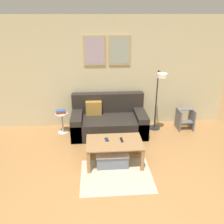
{
  "coord_description": "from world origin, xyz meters",
  "views": [
    {
      "loc": [
        -0.34,
        -2.34,
        2.58
      ],
      "look_at": [
        -0.03,
        1.76,
        0.85
      ],
      "focal_mm": 38.0,
      "sensor_mm": 36.0,
      "label": 1
    }
  ],
  "objects_px": {
    "coffee_table": "(114,145)",
    "book_stack": "(61,112)",
    "couch": "(108,121)",
    "cell_phone": "(107,140)",
    "step_stool": "(185,118)",
    "remote_control": "(122,140)",
    "storage_bin": "(112,158)",
    "side_table": "(62,121)",
    "floor_lamp": "(159,92)"
  },
  "relations": [
    {
      "from": "floor_lamp",
      "to": "storage_bin",
      "type": "bearing_deg",
      "value": -133.43
    },
    {
      "from": "storage_bin",
      "to": "book_stack",
      "type": "relative_size",
      "value": 2.54
    },
    {
      "from": "floor_lamp",
      "to": "step_stool",
      "type": "distance_m",
      "value": 1.02
    },
    {
      "from": "side_table",
      "to": "book_stack",
      "type": "relative_size",
      "value": 2.07
    },
    {
      "from": "couch",
      "to": "step_stool",
      "type": "distance_m",
      "value": 1.82
    },
    {
      "from": "coffee_table",
      "to": "book_stack",
      "type": "distance_m",
      "value": 1.7
    },
    {
      "from": "step_stool",
      "to": "book_stack",
      "type": "bearing_deg",
      "value": 179.67
    },
    {
      "from": "book_stack",
      "to": "cell_phone",
      "type": "distance_m",
      "value": 1.55
    },
    {
      "from": "coffee_table",
      "to": "cell_phone",
      "type": "height_order",
      "value": "cell_phone"
    },
    {
      "from": "floor_lamp",
      "to": "remote_control",
      "type": "xyz_separation_m",
      "value": [
        -0.95,
        -1.11,
        -0.53
      ]
    },
    {
      "from": "storage_bin",
      "to": "side_table",
      "type": "height_order",
      "value": "side_table"
    },
    {
      "from": "book_stack",
      "to": "remote_control",
      "type": "height_order",
      "value": "book_stack"
    },
    {
      "from": "couch",
      "to": "cell_phone",
      "type": "bearing_deg",
      "value": -95.18
    },
    {
      "from": "cell_phone",
      "to": "step_stool",
      "type": "xyz_separation_m",
      "value": [
        1.93,
        1.19,
        -0.18
      ]
    },
    {
      "from": "floor_lamp",
      "to": "cell_phone",
      "type": "xyz_separation_m",
      "value": [
        -1.22,
        -1.07,
        -0.54
      ]
    },
    {
      "from": "coffee_table",
      "to": "storage_bin",
      "type": "height_order",
      "value": "coffee_table"
    },
    {
      "from": "coffee_table",
      "to": "cell_phone",
      "type": "relative_size",
      "value": 7.21
    },
    {
      "from": "storage_bin",
      "to": "book_stack",
      "type": "height_order",
      "value": "book_stack"
    },
    {
      "from": "remote_control",
      "to": "couch",
      "type": "bearing_deg",
      "value": 94.24
    },
    {
      "from": "cell_phone",
      "to": "step_stool",
      "type": "relative_size",
      "value": 0.29
    },
    {
      "from": "book_stack",
      "to": "cell_phone",
      "type": "relative_size",
      "value": 1.65
    },
    {
      "from": "couch",
      "to": "cell_phone",
      "type": "relative_size",
      "value": 11.96
    },
    {
      "from": "side_table",
      "to": "book_stack",
      "type": "bearing_deg",
      "value": 135.38
    },
    {
      "from": "book_stack",
      "to": "cell_phone",
      "type": "bearing_deg",
      "value": -51.41
    },
    {
      "from": "storage_bin",
      "to": "cell_phone",
      "type": "height_order",
      "value": "cell_phone"
    },
    {
      "from": "book_stack",
      "to": "remote_control",
      "type": "relative_size",
      "value": 1.54
    },
    {
      "from": "couch",
      "to": "remote_control",
      "type": "xyz_separation_m",
      "value": [
        0.16,
        -1.19,
        0.17
      ]
    },
    {
      "from": "step_stool",
      "to": "remote_control",
      "type": "bearing_deg",
      "value": -143.45
    },
    {
      "from": "storage_bin",
      "to": "cell_phone",
      "type": "distance_m",
      "value": 0.35
    },
    {
      "from": "side_table",
      "to": "coffee_table",
      "type": "bearing_deg",
      "value": -49.56
    },
    {
      "from": "cell_phone",
      "to": "couch",
      "type": "bearing_deg",
      "value": 76.1
    },
    {
      "from": "coffee_table",
      "to": "step_stool",
      "type": "xyz_separation_m",
      "value": [
        1.79,
        1.27,
        -0.11
      ]
    },
    {
      "from": "book_stack",
      "to": "coffee_table",
      "type": "bearing_deg",
      "value": -49.5
    },
    {
      "from": "coffee_table",
      "to": "side_table",
      "type": "height_order",
      "value": "side_table"
    },
    {
      "from": "coffee_table",
      "to": "book_stack",
      "type": "relative_size",
      "value": 4.36
    },
    {
      "from": "remote_control",
      "to": "step_stool",
      "type": "relative_size",
      "value": 0.31
    },
    {
      "from": "couch",
      "to": "cell_phone",
      "type": "xyz_separation_m",
      "value": [
        -0.1,
        -1.16,
        0.16
      ]
    },
    {
      "from": "coffee_table",
      "to": "storage_bin",
      "type": "distance_m",
      "value": 0.25
    },
    {
      "from": "couch",
      "to": "storage_bin",
      "type": "height_order",
      "value": "couch"
    },
    {
      "from": "side_table",
      "to": "couch",
      "type": "bearing_deg",
      "value": -2.11
    },
    {
      "from": "cell_phone",
      "to": "step_stool",
      "type": "height_order",
      "value": "step_stool"
    },
    {
      "from": "book_stack",
      "to": "step_stool",
      "type": "height_order",
      "value": "book_stack"
    },
    {
      "from": "remote_control",
      "to": "cell_phone",
      "type": "height_order",
      "value": "remote_control"
    },
    {
      "from": "couch",
      "to": "floor_lamp",
      "type": "height_order",
      "value": "floor_lamp"
    },
    {
      "from": "couch",
      "to": "cell_phone",
      "type": "distance_m",
      "value": 1.17
    },
    {
      "from": "couch",
      "to": "coffee_table",
      "type": "xyz_separation_m",
      "value": [
        0.03,
        -1.23,
        0.09
      ]
    },
    {
      "from": "couch",
      "to": "remote_control",
      "type": "relative_size",
      "value": 11.16
    },
    {
      "from": "book_stack",
      "to": "step_stool",
      "type": "bearing_deg",
      "value": -0.33
    },
    {
      "from": "coffee_table",
      "to": "side_table",
      "type": "xyz_separation_m",
      "value": [
        -1.08,
        1.27,
        -0.08
      ]
    },
    {
      "from": "cell_phone",
      "to": "book_stack",
      "type": "bearing_deg",
      "value": 119.88
    }
  ]
}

